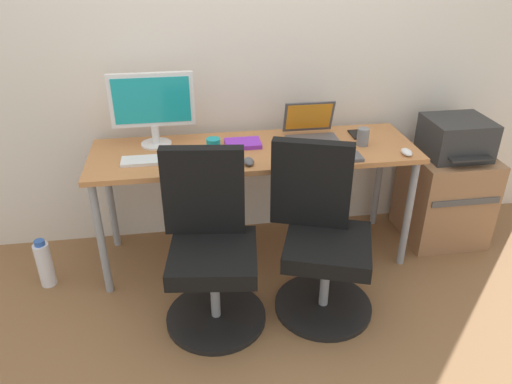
% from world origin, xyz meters
% --- Properties ---
extents(ground_plane, '(5.28, 5.28, 0.00)m').
position_xyz_m(ground_plane, '(0.00, 0.00, 0.00)').
color(ground_plane, brown).
extents(back_wall, '(4.40, 0.04, 2.60)m').
position_xyz_m(back_wall, '(0.00, 0.37, 1.30)').
color(back_wall, silver).
rests_on(back_wall, ground).
extents(desk, '(1.90, 0.58, 0.74)m').
position_xyz_m(desk, '(0.00, 0.00, 0.68)').
color(desk, '#B77542').
rests_on(desk, ground).
extents(office_chair_left, '(0.54, 0.54, 0.94)m').
position_xyz_m(office_chair_left, '(-0.31, -0.51, 0.42)').
color(office_chair_left, black).
rests_on(office_chair_left, ground).
extents(office_chair_right, '(0.56, 0.56, 0.94)m').
position_xyz_m(office_chair_right, '(0.28, -0.52, 0.42)').
color(office_chair_right, black).
rests_on(office_chair_right, ground).
extents(side_cabinet, '(0.50, 0.50, 0.60)m').
position_xyz_m(side_cabinet, '(1.29, 0.03, 0.30)').
color(side_cabinet, '#996B47').
rests_on(side_cabinet, ground).
extents(printer, '(0.38, 0.40, 0.24)m').
position_xyz_m(printer, '(1.29, 0.03, 0.72)').
color(printer, '#2D2D2D').
rests_on(printer, side_cabinet).
extents(water_bottle_on_floor, '(0.09, 0.09, 0.31)m').
position_xyz_m(water_bottle_on_floor, '(-1.27, -0.12, 0.15)').
color(water_bottle_on_floor, white).
rests_on(water_bottle_on_floor, ground).
extents(desktop_monitor, '(0.48, 0.18, 0.43)m').
position_xyz_m(desktop_monitor, '(-0.57, 0.15, 0.99)').
color(desktop_monitor, silver).
rests_on(desktop_monitor, desk).
extents(open_laptop, '(0.31, 0.29, 0.22)m').
position_xyz_m(open_laptop, '(0.36, 0.09, 0.80)').
color(open_laptop, '#4C4C51').
rests_on(open_laptop, desk).
extents(keyboard_by_monitor, '(0.34, 0.12, 0.02)m').
position_xyz_m(keyboard_by_monitor, '(-0.59, -0.09, 0.75)').
color(keyboard_by_monitor, silver).
rests_on(keyboard_by_monitor, desk).
extents(keyboard_by_laptop, '(0.34, 0.12, 0.02)m').
position_xyz_m(keyboard_by_laptop, '(0.40, -0.21, 0.75)').
color(keyboard_by_laptop, '#515156').
rests_on(keyboard_by_laptop, desk).
extents(mouse_by_monitor, '(0.06, 0.10, 0.03)m').
position_xyz_m(mouse_by_monitor, '(-0.06, -0.20, 0.76)').
color(mouse_by_monitor, '#515156').
rests_on(mouse_by_monitor, desk).
extents(mouse_by_laptop, '(0.06, 0.10, 0.03)m').
position_xyz_m(mouse_by_laptop, '(0.84, -0.21, 0.76)').
color(mouse_by_laptop, silver).
rests_on(mouse_by_laptop, desk).
extents(coffee_mug, '(0.08, 0.08, 0.09)m').
position_xyz_m(coffee_mug, '(-0.24, -0.03, 0.79)').
color(coffee_mug, teal).
rests_on(coffee_mug, desk).
extents(pen_cup, '(0.07, 0.07, 0.10)m').
position_xyz_m(pen_cup, '(0.64, -0.04, 0.80)').
color(pen_cup, slate).
rests_on(pen_cup, desk).
extents(phone_near_laptop, '(0.07, 0.14, 0.01)m').
position_xyz_m(phone_near_laptop, '(0.66, 0.12, 0.75)').
color(phone_near_laptop, black).
rests_on(phone_near_laptop, desk).
extents(phone_near_monitor, '(0.07, 0.14, 0.01)m').
position_xyz_m(phone_near_monitor, '(-0.17, -0.17, 0.75)').
color(phone_near_monitor, black).
rests_on(phone_near_monitor, desk).
extents(notebook, '(0.21, 0.15, 0.03)m').
position_xyz_m(notebook, '(-0.06, 0.06, 0.76)').
color(notebook, purple).
rests_on(notebook, desk).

